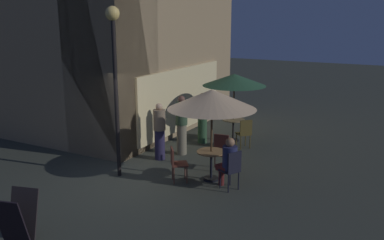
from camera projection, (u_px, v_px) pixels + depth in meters
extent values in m
plane|color=#33372E|center=(129.00, 180.00, 10.54)|extent=(60.00, 60.00, 0.00)
cube|color=beige|center=(182.00, 99.00, 14.29)|extent=(5.25, 0.08, 2.10)
cylinder|color=black|center=(116.00, 100.00, 10.35)|extent=(0.10, 0.10, 3.95)
sphere|color=#FDD46F|center=(112.00, 13.00, 9.85)|extent=(0.34, 0.34, 0.34)
cube|color=black|center=(23.00, 214.00, 7.68)|extent=(0.43, 0.61, 0.93)
cube|color=black|center=(11.00, 223.00, 7.34)|extent=(0.43, 0.61, 0.93)
cylinder|color=black|center=(211.00, 179.00, 10.55)|extent=(0.40, 0.40, 0.03)
cylinder|color=black|center=(211.00, 166.00, 10.46)|extent=(0.06, 0.06, 0.72)
cylinder|color=olive|center=(211.00, 152.00, 10.37)|extent=(0.72, 0.72, 0.03)
cylinder|color=black|center=(233.00, 141.00, 13.79)|extent=(0.40, 0.40, 0.03)
cylinder|color=black|center=(233.00, 131.00, 13.71)|extent=(0.06, 0.06, 0.71)
cylinder|color=olive|center=(233.00, 120.00, 13.62)|extent=(0.72, 0.72, 0.03)
cylinder|color=black|center=(211.00, 178.00, 10.54)|extent=(0.36, 0.36, 0.06)
cylinder|color=#4E3721|center=(211.00, 137.00, 10.28)|extent=(0.05, 0.05, 2.24)
cone|color=tan|center=(212.00, 99.00, 10.05)|extent=(2.16, 2.16, 0.48)
cylinder|color=black|center=(233.00, 140.00, 13.79)|extent=(0.36, 0.36, 0.06)
cylinder|color=#4B3627|center=(234.00, 109.00, 13.53)|extent=(0.05, 0.05, 2.16)
cone|color=#254D33|center=(234.00, 80.00, 13.31)|extent=(2.02, 2.02, 0.37)
cylinder|color=brown|center=(185.00, 170.00, 10.55)|extent=(0.03, 0.03, 0.44)
cylinder|color=brown|center=(187.00, 175.00, 10.25)|extent=(0.03, 0.03, 0.44)
cylinder|color=brown|center=(173.00, 171.00, 10.50)|extent=(0.03, 0.03, 0.44)
cylinder|color=brown|center=(174.00, 176.00, 10.20)|extent=(0.03, 0.03, 0.44)
cube|color=brown|center=(180.00, 164.00, 10.32)|extent=(0.56, 0.56, 0.04)
cube|color=brown|center=(172.00, 156.00, 10.24)|extent=(0.34, 0.27, 0.39)
cylinder|color=black|center=(220.00, 179.00, 9.96)|extent=(0.03, 0.03, 0.45)
cylinder|color=black|center=(230.00, 177.00, 10.13)|extent=(0.03, 0.03, 0.45)
cylinder|color=black|center=(228.00, 184.00, 9.72)|extent=(0.03, 0.03, 0.45)
cylinder|color=black|center=(238.00, 181.00, 9.89)|extent=(0.03, 0.03, 0.45)
cube|color=black|center=(230.00, 170.00, 9.87)|extent=(0.51, 0.51, 0.04)
cube|color=black|center=(235.00, 162.00, 9.67)|extent=(0.36, 0.21, 0.48)
cylinder|color=brown|center=(223.00, 165.00, 10.95)|extent=(0.03, 0.03, 0.44)
cylinder|color=brown|center=(211.00, 163.00, 11.06)|extent=(0.03, 0.03, 0.44)
cylinder|color=brown|center=(227.00, 161.00, 11.25)|extent=(0.03, 0.03, 0.44)
cylinder|color=brown|center=(215.00, 159.00, 11.36)|extent=(0.03, 0.03, 0.44)
cube|color=brown|center=(219.00, 154.00, 11.09)|extent=(0.47, 0.47, 0.04)
cube|color=brown|center=(221.00, 143.00, 11.20)|extent=(0.10, 0.41, 0.46)
cylinder|color=#4E411D|center=(236.00, 140.00, 13.15)|extent=(0.03, 0.03, 0.43)
cylinder|color=#4E411D|center=(245.00, 139.00, 13.25)|extent=(0.03, 0.03, 0.43)
cylinder|color=#4E411D|center=(241.00, 143.00, 12.86)|extent=(0.03, 0.03, 0.43)
cylinder|color=#4E411D|center=(250.00, 142.00, 12.97)|extent=(0.03, 0.03, 0.43)
cube|color=#4E411D|center=(243.00, 134.00, 13.00)|extent=(0.56, 0.56, 0.04)
cube|color=#4E411D|center=(246.00, 127.00, 12.78)|extent=(0.32, 0.29, 0.46)
cube|color=#531C1B|center=(226.00, 168.00, 9.97)|extent=(0.47, 0.48, 0.14)
cylinder|color=#531C1B|center=(221.00, 175.00, 10.16)|extent=(0.14, 0.14, 0.49)
cylinder|color=#22264B|center=(230.00, 158.00, 9.79)|extent=(0.35, 0.35, 0.57)
sphere|color=#976D4D|center=(230.00, 142.00, 9.70)|extent=(0.22, 0.22, 0.22)
cylinder|color=#2C4E31|center=(202.00, 130.00, 13.52)|extent=(0.30, 0.30, 0.86)
cylinder|color=#7E6A62|center=(202.00, 108.00, 13.35)|extent=(0.35, 0.35, 0.55)
sphere|color=tan|center=(203.00, 97.00, 13.26)|extent=(0.23, 0.23, 0.23)
cylinder|color=#7B735C|center=(182.00, 139.00, 12.38)|extent=(0.29, 0.29, 0.91)
cylinder|color=#334B33|center=(182.00, 113.00, 12.20)|extent=(0.34, 0.34, 0.66)
sphere|color=brown|center=(181.00, 99.00, 12.09)|extent=(0.21, 0.21, 0.21)
cylinder|color=#292444|center=(160.00, 145.00, 11.96)|extent=(0.29, 0.29, 0.86)
cylinder|color=#7D6952|center=(159.00, 120.00, 11.78)|extent=(0.34, 0.34, 0.59)
sphere|color=tan|center=(159.00, 107.00, 11.69)|extent=(0.20, 0.20, 0.20)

